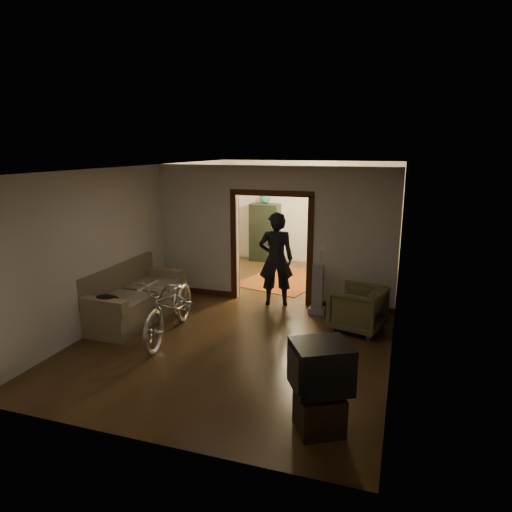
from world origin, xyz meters
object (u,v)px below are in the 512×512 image
at_px(locker, 265,232).
at_px(person, 276,259).
at_px(bicycle, 170,305).
at_px(armchair, 357,309).
at_px(desk, 347,258).
at_px(sofa, 135,292).

bearing_deg(locker, person, -69.78).
bearing_deg(bicycle, armchair, 14.92).
bearing_deg(desk, person, -105.91).
relative_size(locker, desk, 1.81).
relative_size(armchair, desk, 0.96).
height_order(sofa, bicycle, bicycle).
xyz_separation_m(person, locker, (-1.31, 3.50, -0.15)).
relative_size(armchair, person, 0.45).
distance_m(sofa, bicycle, 1.17).
height_order(sofa, armchair, sofa).
xyz_separation_m(sofa, locker, (0.99, 5.07, 0.30)).
height_order(bicycle, locker, locker).
height_order(bicycle, armchair, bicycle).
bearing_deg(locker, armchair, -55.36).
bearing_deg(desk, locker, 173.94).
xyz_separation_m(armchair, locker, (-3.03, 4.34, 0.42)).
distance_m(bicycle, desk, 5.74).
xyz_separation_m(person, desk, (1.03, 3.16, -0.62)).
bearing_deg(sofa, locker, 80.99).
xyz_separation_m(sofa, bicycle, (1.04, -0.53, 0.04)).
height_order(locker, desk, locker).
bearing_deg(person, armchair, 137.49).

